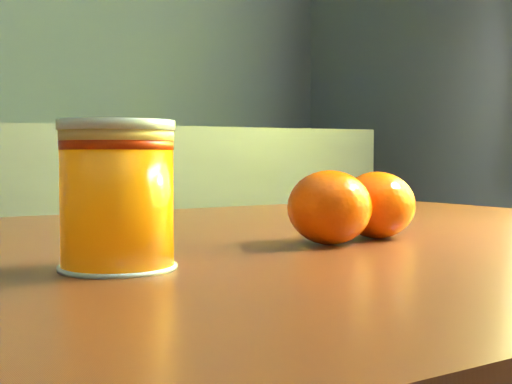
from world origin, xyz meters
name	(u,v)px	position (x,y,z in m)	size (l,w,h in m)	color
table	(249,351)	(0.77, 0.22, 0.66)	(1.09, 0.82, 0.76)	#5A2716
juice_glass	(117,196)	(0.62, 0.12, 0.81)	(0.08, 0.08, 0.09)	orange
orange_front	(330,207)	(0.81, 0.17, 0.79)	(0.07, 0.07, 0.06)	#E34A04
orange_back	(377,205)	(0.87, 0.18, 0.79)	(0.07, 0.07, 0.06)	#E34A04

